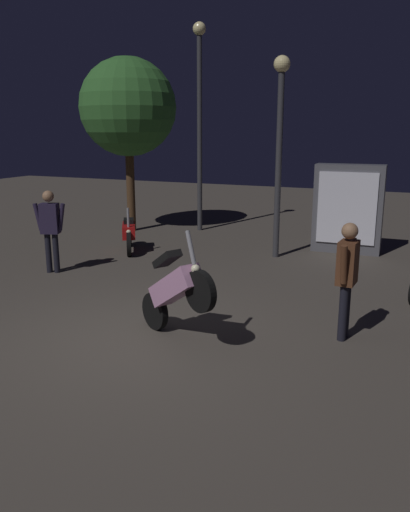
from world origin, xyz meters
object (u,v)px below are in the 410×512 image
object	(u,v)px
person_rider_beside	(50,224)
motorcycle_pink_foreground	(176,290)
motorcycle_red_parked_right	(129,233)
streetlamp_near	(280,131)
streetlamp_far	(200,105)
person_bystander_far	(347,271)
kiosk_billboard	(348,209)

from	to	relation	value
person_rider_beside	motorcycle_pink_foreground	bearing A→B (deg)	41.07
motorcycle_red_parked_right	motorcycle_pink_foreground	bearing A→B (deg)	7.13
streetlamp_near	streetlamp_far	xyz separation A→B (m)	(-2.96, 2.27, 0.70)
motorcycle_pink_foreground	streetlamp_near	size ratio (longest dim) A/B	0.37
motorcycle_pink_foreground	person_bystander_far	bearing A→B (deg)	53.46
motorcycle_pink_foreground	person_rider_beside	bearing A→B (deg)	179.64
person_bystander_far	kiosk_billboard	distance (m)	5.49
kiosk_billboard	person_bystander_far	bearing A→B (deg)	96.90
motorcycle_pink_foreground	motorcycle_red_parked_right	size ratio (longest dim) A/B	1.11
motorcycle_pink_foreground	person_rider_beside	distance (m)	4.49
motorcycle_pink_foreground	motorcycle_red_parked_right	world-z (taller)	motorcycle_pink_foreground
motorcycle_pink_foreground	motorcycle_red_parked_right	bearing A→B (deg)	156.51
motorcycle_red_parked_right	person_bystander_far	distance (m)	6.65
person_rider_beside	kiosk_billboard	xyz separation A→B (m)	(5.28, 4.32, 0.03)
person_bystander_far	streetlamp_far	bearing A→B (deg)	-47.62
person_bystander_far	motorcycle_pink_foreground	bearing A→B (deg)	29.42
person_rider_beside	streetlamp_far	xyz separation A→B (m)	(0.90, 5.43, 2.55)
streetlamp_near	person_rider_beside	bearing A→B (deg)	-140.75
person_rider_beside	person_bystander_far	world-z (taller)	person_rider_beside
kiosk_billboard	streetlamp_near	bearing A→B (deg)	37.95
motorcycle_pink_foreground	person_rider_beside	size ratio (longest dim) A/B	0.96
streetlamp_far	kiosk_billboard	xyz separation A→B (m)	(4.38, -1.11, -2.51)
motorcycle_red_parked_right	kiosk_billboard	xyz separation A→B (m)	(4.87, 2.01, 0.61)
person_rider_beside	person_bystander_far	xyz separation A→B (m)	(6.08, -1.11, -0.02)
person_rider_beside	streetlamp_near	distance (m)	5.32
streetlamp_near	motorcycle_pink_foreground	bearing A→B (deg)	-89.19
motorcycle_red_parked_right	streetlamp_far	xyz separation A→B (m)	(0.49, 3.12, 3.13)
person_bystander_far	kiosk_billboard	size ratio (longest dim) A/B	0.80
motorcycle_red_parked_right	streetlamp_near	bearing A→B (deg)	72.44
streetlamp_near	kiosk_billboard	xyz separation A→B (m)	(1.41, 1.16, -1.81)
person_bystander_far	streetlamp_near	bearing A→B (deg)	-58.57
motorcycle_red_parked_right	person_bystander_far	xyz separation A→B (m)	(5.67, -3.42, 0.56)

